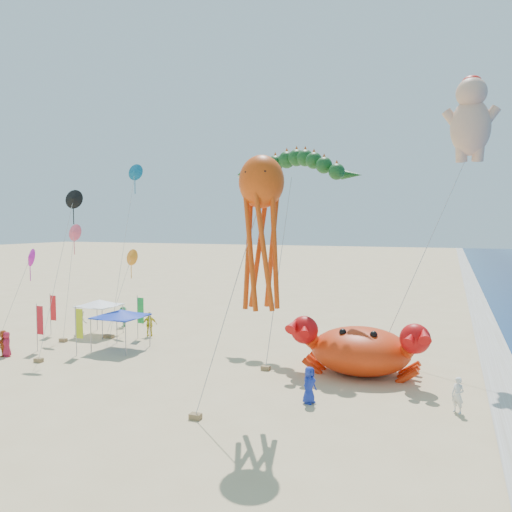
% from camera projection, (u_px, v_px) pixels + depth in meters
% --- Properties ---
extents(ground, '(320.00, 320.00, 0.00)m').
position_uv_depth(ground, '(276.00, 372.00, 28.49)').
color(ground, '#D1B784').
rests_on(ground, ground).
extents(foam_strip, '(320.00, 320.00, 0.00)m').
position_uv_depth(foam_strip, '(510.00, 399.00, 24.13)').
color(foam_strip, silver).
rests_on(foam_strip, ground).
extents(crab_inflatable, '(7.54, 4.60, 3.30)m').
position_uv_depth(crab_inflatable, '(360.00, 349.00, 27.99)').
color(crab_inflatable, red).
rests_on(crab_inflatable, ground).
extents(dragon_kite, '(10.29, 9.45, 13.30)m').
position_uv_depth(dragon_kite, '(290.00, 171.00, 34.46)').
color(dragon_kite, '#113F17').
rests_on(dragon_kite, ground).
extents(cherub_kite, '(6.47, 3.63, 17.53)m').
position_uv_depth(cherub_kite, '(471.00, 117.00, 30.67)').
color(cherub_kite, '#E0A989').
rests_on(cherub_kite, ground).
extents(octopus_kite, '(3.72, 2.62, 11.45)m').
position_uv_depth(octopus_kite, '(261.00, 221.00, 21.63)').
color(octopus_kite, '#D7430B').
rests_on(octopus_kite, ground).
extents(canopy_blue, '(3.29, 3.29, 2.71)m').
position_uv_depth(canopy_blue, '(121.00, 313.00, 33.62)').
color(canopy_blue, gray).
rests_on(canopy_blue, ground).
extents(canopy_white, '(2.98, 2.98, 2.71)m').
position_uv_depth(canopy_white, '(99.00, 303.00, 38.05)').
color(canopy_white, gray).
rests_on(canopy_white, ground).
extents(feather_flags, '(7.39, 5.61, 3.20)m').
position_uv_depth(feather_flags, '(79.00, 316.00, 34.85)').
color(feather_flags, gray).
rests_on(feather_flags, ground).
extents(beachgoers, '(27.87, 12.34, 1.83)m').
position_uv_depth(beachgoers, '(115.00, 336.00, 33.80)').
color(beachgoers, '#26723E').
rests_on(beachgoers, ground).
extents(small_kites, '(6.52, 9.56, 13.16)m').
position_uv_depth(small_kites, '(88.00, 236.00, 36.62)').
color(small_kites, black).
rests_on(small_kites, ground).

